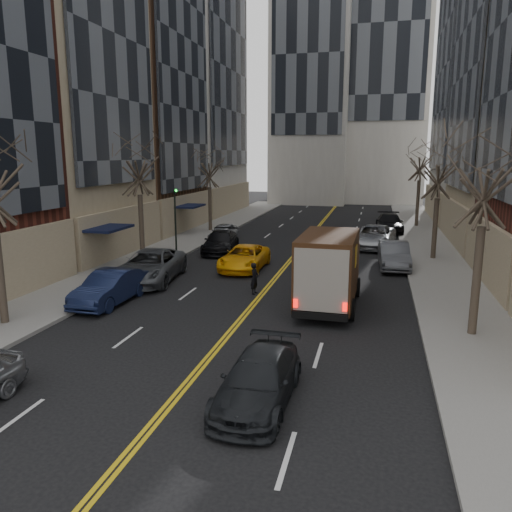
{
  "coord_description": "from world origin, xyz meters",
  "views": [
    {
      "loc": [
        5.18,
        -7.79,
        6.62
      ],
      "look_at": [
        0.09,
        13.17,
        2.2
      ],
      "focal_mm": 35.0,
      "sensor_mm": 36.0,
      "label": 1
    }
  ],
  "objects_px": {
    "observer_sedan": "(258,380)",
    "taxi": "(244,258)",
    "pedestrian": "(255,278)",
    "ups_truck": "(329,270)"
  },
  "relations": [
    {
      "from": "ups_truck",
      "to": "pedestrian",
      "type": "xyz_separation_m",
      "value": [
        -3.66,
        1.25,
        -0.91
      ]
    },
    {
      "from": "observer_sedan",
      "to": "pedestrian",
      "type": "distance_m",
      "value": 10.75
    },
    {
      "from": "taxi",
      "to": "pedestrian",
      "type": "bearing_deg",
      "value": -70.25
    },
    {
      "from": "ups_truck",
      "to": "pedestrian",
      "type": "height_order",
      "value": "ups_truck"
    },
    {
      "from": "pedestrian",
      "to": "ups_truck",
      "type": "bearing_deg",
      "value": -101.27
    },
    {
      "from": "observer_sedan",
      "to": "taxi",
      "type": "distance_m",
      "value": 16.02
    },
    {
      "from": "ups_truck",
      "to": "pedestrian",
      "type": "relative_size",
      "value": 3.99
    },
    {
      "from": "observer_sedan",
      "to": "taxi",
      "type": "bearing_deg",
      "value": 107.25
    },
    {
      "from": "pedestrian",
      "to": "taxi",
      "type": "bearing_deg",
      "value": 27.92
    },
    {
      "from": "observer_sedan",
      "to": "ups_truck",
      "type": "bearing_deg",
      "value": 84.77
    }
  ]
}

